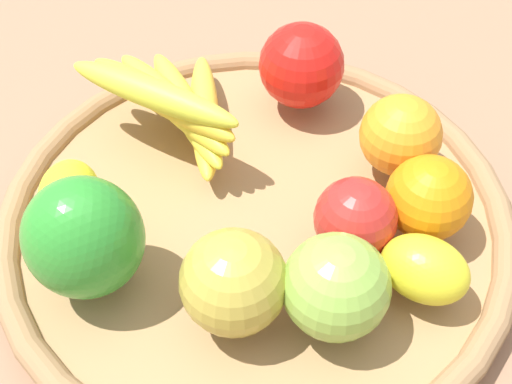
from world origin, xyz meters
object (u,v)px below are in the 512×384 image
object	(u,v)px
apple_2	(234,282)
lemon_1	(425,269)
apple_1	(302,65)
banana_bunch	(176,103)
apple_0	(336,287)
orange_1	(429,198)
lemon_0	(70,196)
apple_3	(355,218)
orange_0	(401,135)
bell_pepper	(84,238)

from	to	relation	value
apple_2	lemon_1	bearing A→B (deg)	5.11
apple_2	apple_1	bearing A→B (deg)	73.11
banana_bunch	apple_0	distance (m)	0.23
orange_1	lemon_0	bearing A→B (deg)	174.56
apple_2	apple_3	distance (m)	0.11
lemon_0	banana_bunch	bearing A→B (deg)	47.51
orange_0	apple_3	size ratio (longest dim) A/B	1.08
lemon_0	orange_1	xyz separation A→B (m)	(0.28, -0.03, 0.01)
orange_0	apple_2	distance (m)	0.20
lemon_1	apple_2	bearing A→B (deg)	-174.89
apple_0	lemon_0	bearing A→B (deg)	151.51
lemon_1	lemon_0	size ratio (longest dim) A/B	1.00
apple_1	bell_pepper	bearing A→B (deg)	-131.65
apple_2	apple_0	bearing A→B (deg)	-6.44
bell_pepper	orange_1	bearing A→B (deg)	-179.67
lemon_1	orange_1	bearing A→B (deg)	76.56
banana_bunch	apple_3	size ratio (longest dim) A/B	2.59
lemon_1	lemon_0	world-z (taller)	same
banana_bunch	apple_2	bearing A→B (deg)	-77.21
orange_0	orange_1	bearing A→B (deg)	-82.92
banana_bunch	apple_0	size ratio (longest dim) A/B	2.17
lemon_0	apple_1	bearing A→B (deg)	34.09
orange_0	apple_2	world-z (taller)	apple_2
apple_3	orange_1	bearing A→B (deg)	14.78
banana_bunch	orange_0	world-z (taller)	banana_bunch
banana_bunch	apple_3	xyz separation A→B (m)	(0.14, -0.13, -0.00)
apple_0	apple_3	xyz separation A→B (m)	(0.02, 0.07, -0.01)
lemon_1	bell_pepper	bearing A→B (deg)	174.57
orange_0	apple_1	xyz separation A→B (m)	(-0.07, 0.09, 0.00)
lemon_0	orange_0	bearing A→B (deg)	8.91
bell_pepper	apple_1	distance (m)	0.27
apple_2	lemon_0	world-z (taller)	apple_2
banana_bunch	apple_1	world-z (taller)	apple_1
apple_2	orange_1	bearing A→B (deg)	25.22
orange_0	apple_3	bearing A→B (deg)	-120.80
orange_0	apple_0	bearing A→B (deg)	-116.50
lemon_1	bell_pepper	distance (m)	0.25
orange_1	bell_pepper	bearing A→B (deg)	-171.90
apple_2	apple_0	distance (m)	0.07
lemon_0	apple_2	bearing A→B (deg)	-38.01
apple_0	bell_pepper	xyz separation A→B (m)	(-0.18, 0.04, 0.01)
apple_2	bell_pepper	xyz separation A→B (m)	(-0.11, 0.04, 0.01)
apple_1	orange_1	bearing A→B (deg)	-62.64
orange_0	lemon_0	world-z (taller)	orange_0
apple_2	lemon_0	xyz separation A→B (m)	(-0.13, 0.10, -0.01)
apple_1	banana_bunch	bearing A→B (deg)	-159.59
lemon_1	orange_0	world-z (taller)	orange_0
orange_0	orange_1	size ratio (longest dim) A/B	1.03
banana_bunch	apple_2	size ratio (longest dim) A/B	2.16
apple_1	apple_0	bearing A→B (deg)	-90.06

